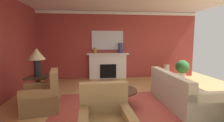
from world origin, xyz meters
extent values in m
plane|color=tan|center=(0.00, 0.00, 0.00)|extent=(8.69, 8.69, 0.00)
cube|color=#9E3833|center=(0.00, 3.18, 1.46)|extent=(7.29, 0.12, 2.92)
cube|color=white|center=(0.00, 3.10, 2.84)|extent=(7.29, 0.08, 0.12)
cube|color=#993D33|center=(-0.42, -0.24, 0.01)|extent=(3.08, 2.23, 0.01)
cube|color=white|center=(-0.37, 2.97, 0.53)|extent=(1.60, 0.25, 1.06)
cube|color=black|center=(-0.37, 2.95, 0.35)|extent=(0.70, 0.26, 0.60)
cube|color=white|center=(-0.37, 2.94, 1.09)|extent=(1.80, 0.35, 0.06)
cube|color=silver|center=(-0.37, 3.09, 1.67)|extent=(1.36, 0.04, 0.81)
cube|color=#BCB299|center=(1.25, -0.27, 0.23)|extent=(0.92, 2.11, 0.45)
cube|color=#BCB299|center=(0.90, -0.26, 0.65)|extent=(0.22, 2.10, 0.40)
cube|color=#BCB299|center=(1.25, -1.22, 0.31)|extent=(0.90, 0.21, 0.62)
cube|color=#BCB299|center=(1.26, 0.68, 0.31)|extent=(0.90, 0.21, 0.62)
cube|color=#9E7A4C|center=(-2.22, -0.24, 0.22)|extent=(0.94, 0.94, 0.44)
cube|color=#9E7A4C|center=(-1.91, -0.18, 0.70)|extent=(0.31, 0.82, 0.51)
cube|color=#9E7A4C|center=(-2.29, 0.08, 0.30)|extent=(0.81, 0.30, 0.60)
cube|color=#9E7A4C|center=(-2.16, -0.57, 0.30)|extent=(0.81, 0.30, 0.60)
cube|color=#9E7A4C|center=(-0.81, -1.46, 0.70)|extent=(0.81, 0.19, 0.51)
cylinder|color=#3D2D1E|center=(-0.42, -0.24, 0.43)|extent=(1.00, 1.00, 0.04)
cylinder|color=#3D2D1E|center=(-0.42, -0.24, 0.21)|extent=(0.12, 0.12, 0.41)
cylinder|color=#3D2D1E|center=(-0.42, -0.24, 0.01)|extent=(0.56, 0.56, 0.03)
cube|color=#3D2D1E|center=(-2.46, 0.36, 0.68)|extent=(0.56, 0.56, 0.04)
cube|color=#3D2D1E|center=(-2.46, 0.36, 0.33)|extent=(0.10, 0.10, 0.66)
cube|color=#3D2D1E|center=(-2.46, 0.36, 0.02)|extent=(0.45, 0.45, 0.04)
cylinder|color=black|center=(-2.46, 0.36, 0.92)|extent=(0.18, 0.18, 0.45)
cone|color=#C6B284|center=(-2.46, 0.36, 1.30)|extent=(0.44, 0.44, 0.30)
cylinder|color=navy|center=(0.18, 2.92, 1.34)|extent=(0.19, 0.19, 0.45)
cylinder|color=#B7892D|center=(-0.92, 2.92, 1.24)|extent=(0.14, 0.14, 0.24)
cylinder|color=beige|center=(2.17, 2.67, 0.31)|extent=(0.25, 0.25, 0.62)
cube|color=navy|center=(-0.42, -0.26, 0.47)|extent=(0.20, 0.15, 0.04)
cube|color=maroon|center=(-0.52, -0.18, 0.52)|extent=(0.28, 0.22, 0.05)
cylinder|color=#BCB29E|center=(2.77, 2.44, 0.15)|extent=(0.32, 0.32, 0.30)
sphere|color=#28602D|center=(2.77, 2.44, 0.55)|extent=(0.56, 0.56, 0.56)
camera|label=1|loc=(-0.96, -4.16, 1.63)|focal=26.56mm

